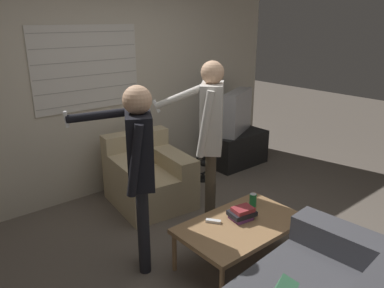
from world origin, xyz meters
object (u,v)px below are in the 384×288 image
object	(u,v)px
armchair_beige	(148,177)
tv	(237,112)
book_stack	(242,213)
soda_can	(253,200)
person_right_standing	(210,128)
person_left_standing	(138,158)
coffee_table	(241,226)
floor_fan	(203,167)
spare_remote	(213,221)

from	to	relation	value
armchair_beige	tv	distance (m)	1.75
book_stack	soda_can	size ratio (longest dim) A/B	1.99
person_right_standing	person_left_standing	bearing A→B (deg)	142.37
tv	person_left_standing	bearing A→B (deg)	0.93
coffee_table	book_stack	size ratio (longest dim) A/B	4.38
armchair_beige	floor_fan	size ratio (longest dim) A/B	2.51
coffee_table	soda_can	size ratio (longest dim) A/B	8.69
person_left_standing	floor_fan	world-z (taller)	person_left_standing
coffee_table	person_right_standing	bearing A→B (deg)	74.05
person_right_standing	floor_fan	distance (m)	1.53
coffee_table	floor_fan	xyz separation A→B (m)	(0.95, 1.56, -0.18)
soda_can	spare_remote	bearing A→B (deg)	177.58
soda_can	spare_remote	xyz separation A→B (m)	(-0.49, 0.02, -0.05)
person_left_standing	spare_remote	xyz separation A→B (m)	(0.51, -0.34, -0.61)
book_stack	spare_remote	size ratio (longest dim) A/B	1.94
armchair_beige	person_right_standing	world-z (taller)	person_right_standing
tv	book_stack	distance (m)	2.36
book_stack	soda_can	world-z (taller)	soda_can
tv	book_stack	world-z (taller)	tv
coffee_table	soda_can	distance (m)	0.35
floor_fan	person_left_standing	bearing A→B (deg)	-147.19
soda_can	floor_fan	xyz separation A→B (m)	(0.64, 1.42, -0.27)
coffee_table	spare_remote	xyz separation A→B (m)	(-0.18, 0.16, 0.05)
person_left_standing	floor_fan	bearing A→B (deg)	-27.25
person_left_standing	soda_can	xyz separation A→B (m)	(1.00, -0.36, -0.55)
floor_fan	armchair_beige	bearing A→B (deg)	-176.64
tv	person_right_standing	distance (m)	1.91
armchair_beige	floor_fan	distance (m)	0.92
soda_can	book_stack	bearing A→B (deg)	-159.48
armchair_beige	tv	world-z (taller)	tv
coffee_table	soda_can	world-z (taller)	soda_can
person_left_standing	person_right_standing	distance (m)	0.87
soda_can	floor_fan	distance (m)	1.58
spare_remote	book_stack	bearing A→B (deg)	-61.95
floor_fan	person_right_standing	bearing A→B (deg)	-128.90
armchair_beige	spare_remote	world-z (taller)	armchair_beige
coffee_table	person_right_standing	distance (m)	0.95
person_right_standing	spare_remote	xyz separation A→B (m)	(-0.35, -0.44, -0.67)
tv	soda_can	bearing A→B (deg)	22.49
soda_can	coffee_table	bearing A→B (deg)	-155.41
armchair_beige	coffee_table	distance (m)	1.51
coffee_table	armchair_beige	bearing A→B (deg)	88.69
armchair_beige	floor_fan	xyz separation A→B (m)	(0.91, 0.05, -0.13)
coffee_table	person_left_standing	distance (m)	1.07
tv	person_left_standing	size ratio (longest dim) A/B	0.48
armchair_beige	floor_fan	bearing A→B (deg)	-169.75
armchair_beige	tv	size ratio (longest dim) A/B	1.28
spare_remote	floor_fan	bearing A→B (deg)	15.21
person_left_standing	soda_can	distance (m)	1.20
book_stack	soda_can	xyz separation A→B (m)	(0.25, 0.09, 0.01)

